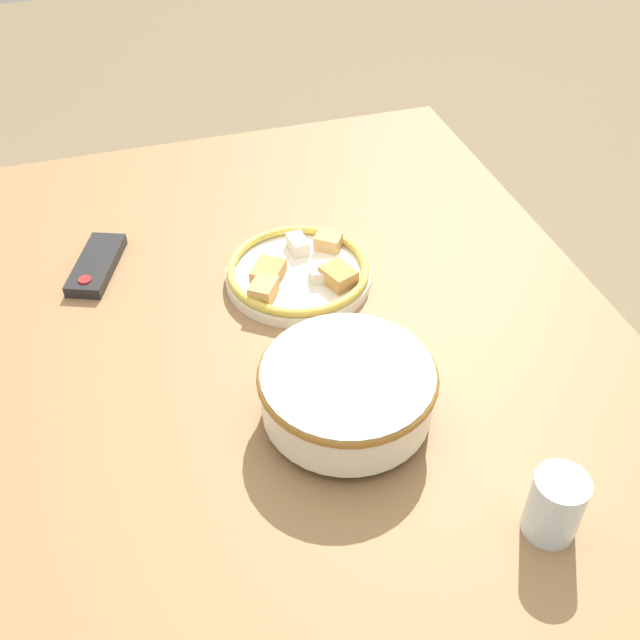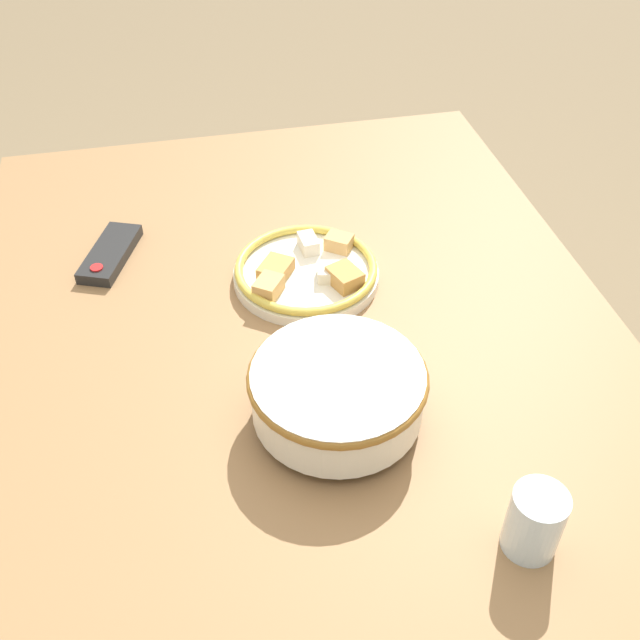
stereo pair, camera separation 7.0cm
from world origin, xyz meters
name	(u,v)px [view 1 (the left image)]	position (x,y,z in m)	size (l,w,h in m)	color
ground_plane	(303,578)	(0.00, 0.00, 0.00)	(8.00, 8.00, 0.00)	#7F6B4C
dining_table	(297,367)	(0.00, 0.00, 0.66)	(1.29, 1.00, 0.75)	olive
noodle_bowl	(347,390)	(-0.19, -0.02, 0.80)	(0.24, 0.24, 0.09)	silver
food_plate	(299,272)	(0.12, -0.04, 0.76)	(0.24, 0.24, 0.05)	silver
tv_remote	(96,265)	(0.24, 0.28, 0.76)	(0.17, 0.11, 0.02)	black
drinking_glass	(555,505)	(-0.42, -0.19, 0.79)	(0.06, 0.06, 0.09)	silver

